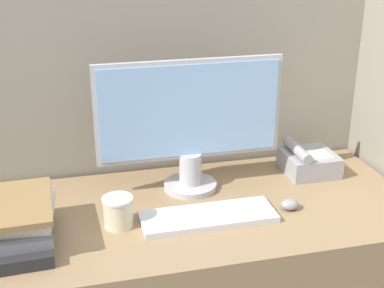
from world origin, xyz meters
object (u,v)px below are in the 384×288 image
coffee_cup (118,212)px  book_stack (18,224)px  monitor (190,125)px  mouse (290,204)px  desk_telephone (308,162)px  keyboard (208,217)px

coffee_cup → book_stack: book_stack is taller
monitor → mouse: bearing=-39.5°
mouse → desk_telephone: (0.17, 0.24, 0.02)m
book_stack → mouse: bearing=-0.1°
monitor → mouse: size_ratio=10.41×
keyboard → monitor: bearing=90.7°
monitor → desk_telephone: 0.48m
desk_telephone → book_stack: bearing=-166.4°
coffee_cup → book_stack: size_ratio=0.30×
mouse → coffee_cup: 0.54m
coffee_cup → book_stack: bearing=-174.1°
mouse → coffee_cup: size_ratio=0.63×
mouse → monitor: bearing=140.5°
keyboard → coffee_cup: coffee_cup is taller
keyboard → book_stack: 0.55m
keyboard → desk_telephone: (0.44, 0.24, 0.03)m
book_stack → coffee_cup: bearing=5.9°
keyboard → coffee_cup: bearing=173.5°
mouse → keyboard: bearing=-180.0°
monitor → mouse: monitor is taller
mouse → desk_telephone: 0.30m
mouse → coffee_cup: (-0.54, 0.03, 0.03)m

